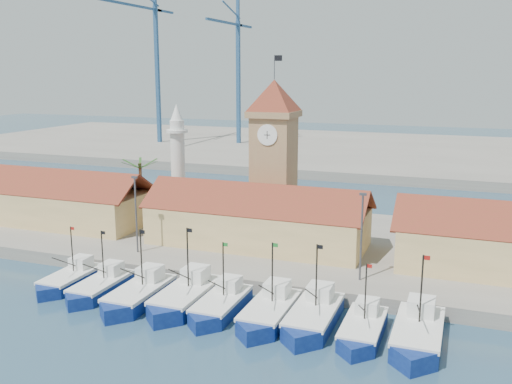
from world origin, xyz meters
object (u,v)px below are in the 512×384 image
at_px(boat_4, 220,306).
at_px(clock_tower, 274,153).
at_px(boat_0, 69,280).
at_px(minaret, 178,161).

xyz_separation_m(boat_4, clock_tower, (-2.69, 23.39, 11.23)).
relative_size(boat_0, clock_tower, 0.39).
relative_size(boat_4, clock_tower, 0.41).
xyz_separation_m(boat_0, clock_tower, (15.00, 22.66, 11.27)).
xyz_separation_m(boat_0, boat_4, (17.69, -0.74, 0.04)).
height_order(boat_0, clock_tower, clock_tower).
bearing_deg(boat_4, boat_0, 177.62).
bearing_deg(minaret, boat_0, -90.00).
height_order(boat_0, boat_4, boat_4).
bearing_deg(boat_0, clock_tower, 56.49).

